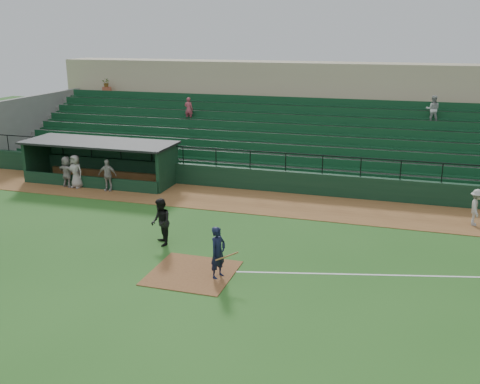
# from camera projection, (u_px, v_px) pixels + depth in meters

# --- Properties ---
(ground) EXTENTS (90.00, 90.00, 0.00)m
(ground) POSITION_uv_depth(u_px,v_px,m) (202.00, 263.00, 20.68)
(ground) COLOR #23541B
(ground) RESTS_ON ground
(warning_track) EXTENTS (40.00, 4.00, 0.03)m
(warning_track) POSITION_uv_depth(u_px,v_px,m) (257.00, 202.00, 28.01)
(warning_track) COLOR brown
(warning_track) RESTS_ON ground
(home_plate_dirt) EXTENTS (3.00, 3.00, 0.03)m
(home_plate_dirt) POSITION_uv_depth(u_px,v_px,m) (192.00, 273.00, 19.76)
(home_plate_dirt) COLOR brown
(home_plate_dirt) RESTS_ON ground
(foul_line) EXTENTS (17.49, 4.44, 0.01)m
(foul_line) POSITION_uv_depth(u_px,v_px,m) (421.00, 276.00, 19.54)
(foul_line) COLOR white
(foul_line) RESTS_ON ground
(stadium_structure) EXTENTS (38.00, 13.08, 6.40)m
(stadium_structure) POSITION_uv_depth(u_px,v_px,m) (291.00, 131.00, 35.12)
(stadium_structure) COLOR black
(stadium_structure) RESTS_ON ground
(dugout) EXTENTS (8.90, 3.20, 2.42)m
(dugout) POSITION_uv_depth(u_px,v_px,m) (104.00, 158.00, 31.79)
(dugout) COLOR black
(dugout) RESTS_ON ground
(batter_at_plate) EXTENTS (1.13, 0.81, 1.92)m
(batter_at_plate) POSITION_uv_depth(u_px,v_px,m) (218.00, 253.00, 19.16)
(batter_at_plate) COLOR black
(batter_at_plate) RESTS_ON ground
(umpire) EXTENTS (1.16, 1.21, 1.97)m
(umpire) POSITION_uv_depth(u_px,v_px,m) (161.00, 222.00, 22.15)
(umpire) COLOR black
(umpire) RESTS_ON ground
(runner) EXTENTS (0.69, 1.12, 1.68)m
(runner) POSITION_uv_depth(u_px,v_px,m) (476.00, 207.00, 24.38)
(runner) COLOR #A6A29B
(runner) RESTS_ON warning_track
(dugout_player_a) EXTENTS (1.08, 0.57, 1.76)m
(dugout_player_a) POSITION_uv_depth(u_px,v_px,m) (107.00, 175.00, 29.73)
(dugout_player_a) COLOR #A39F99
(dugout_player_a) RESTS_ON warning_track
(dugout_player_b) EXTENTS (1.00, 0.74, 1.87)m
(dugout_player_b) POSITION_uv_depth(u_px,v_px,m) (76.00, 171.00, 30.30)
(dugout_player_b) COLOR gray
(dugout_player_b) RESTS_ON warning_track
(dugout_player_c) EXTENTS (1.72, 1.01, 1.77)m
(dugout_player_c) POSITION_uv_depth(u_px,v_px,m) (67.00, 172.00, 30.47)
(dugout_player_c) COLOR #A7A09C
(dugout_player_c) RESTS_ON warning_track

